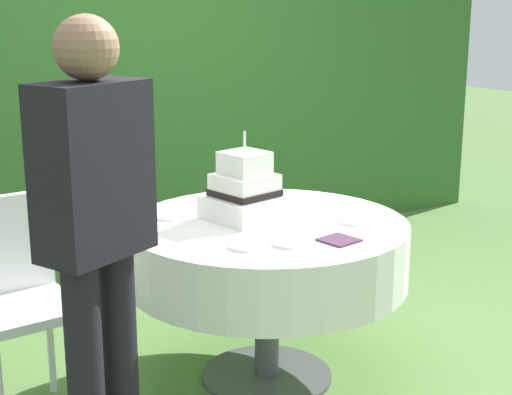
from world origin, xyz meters
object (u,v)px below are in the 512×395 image
at_px(cake_table, 267,252).
at_px(serving_plate_near, 352,222).
at_px(standing_person, 96,231).
at_px(serving_plate_right, 288,243).
at_px(wedding_cake, 245,192).
at_px(serving_plate_far, 244,246).
at_px(garden_chair, 14,287).
at_px(napkin_stack, 339,240).
at_px(serving_plate_left, 168,217).

bearing_deg(cake_table, serving_plate_near, -33.15).
height_order(cake_table, standing_person, standing_person).
relative_size(serving_plate_near, serving_plate_right, 0.94).
distance_m(wedding_cake, standing_person, 0.98).
xyz_separation_m(serving_plate_far, garden_chair, (-0.75, 0.53, -0.19)).
height_order(cake_table, napkin_stack, napkin_stack).
distance_m(serving_plate_far, garden_chair, 0.94).
xyz_separation_m(cake_table, serving_plate_far, (-0.26, -0.26, 0.14)).
height_order(serving_plate_far, serving_plate_right, same).
height_order(cake_table, serving_plate_near, serving_plate_near).
distance_m(serving_plate_near, garden_chair, 1.41).
xyz_separation_m(serving_plate_left, garden_chair, (-0.67, -0.00, -0.19)).
bearing_deg(wedding_cake, cake_table, -61.81).
height_order(serving_plate_right, garden_chair, garden_chair).
bearing_deg(cake_table, serving_plate_left, 142.15).
xyz_separation_m(serving_plate_near, garden_chair, (-1.31, 0.46, -0.19)).
distance_m(wedding_cake, garden_chair, 1.02).
distance_m(wedding_cake, serving_plate_right, 0.43).
distance_m(wedding_cake, serving_plate_far, 0.43).
xyz_separation_m(serving_plate_right, garden_chair, (-0.91, 0.58, -0.19)).
bearing_deg(serving_plate_left, standing_person, -128.79).
height_order(garden_chair, standing_person, standing_person).
bearing_deg(serving_plate_far, wedding_cake, 59.92).
bearing_deg(wedding_cake, serving_plate_near, -39.86).
distance_m(wedding_cake, serving_plate_near, 0.48).
height_order(cake_table, serving_plate_right, serving_plate_right).
height_order(serving_plate_near, serving_plate_right, same).
bearing_deg(standing_person, serving_plate_far, 13.75).
relative_size(napkin_stack, standing_person, 0.08).
distance_m(cake_table, serving_plate_far, 0.40).
relative_size(cake_table, serving_plate_near, 10.45).
bearing_deg(wedding_cake, serving_plate_far, -120.08).
xyz_separation_m(serving_plate_left, standing_person, (-0.55, -0.68, 0.20)).
bearing_deg(serving_plate_right, napkin_stack, -17.68).
relative_size(wedding_cake, napkin_stack, 2.89).
height_order(cake_table, garden_chair, garden_chair).
distance_m(serving_plate_near, standing_person, 1.23).
bearing_deg(garden_chair, serving_plate_near, -19.31).
xyz_separation_m(serving_plate_near, napkin_stack, (-0.20, -0.18, -0.00)).
bearing_deg(standing_person, serving_plate_right, 7.35).
distance_m(serving_plate_far, standing_person, 0.67).
bearing_deg(serving_plate_near, serving_plate_far, -173.33).
relative_size(wedding_cake, serving_plate_near, 3.31).
distance_m(serving_plate_near, serving_plate_left, 0.79).
bearing_deg(serving_plate_near, napkin_stack, -138.43).
height_order(serving_plate_near, serving_plate_far, same).
bearing_deg(serving_plate_far, serving_plate_right, -17.02).
height_order(serving_plate_left, standing_person, standing_person).
distance_m(serving_plate_near, napkin_stack, 0.27).
distance_m(napkin_stack, standing_person, 1.01).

